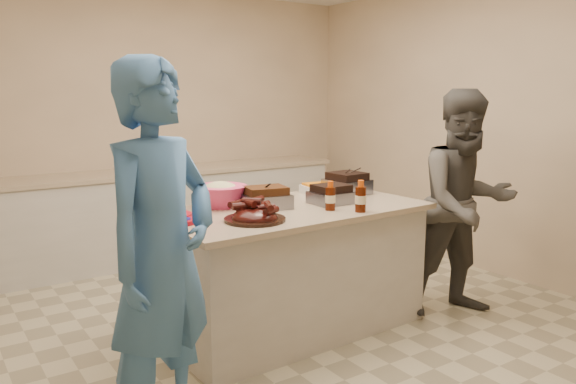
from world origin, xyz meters
TOP-DOWN VIEW (x-y plane):
  - room at (0.00, 0.00)m, footprint 4.50×5.00m
  - back_counter at (0.00, 2.20)m, footprint 3.60×0.64m
  - island at (-0.01, -0.01)m, footprint 1.89×1.04m
  - rib_platter at (-0.44, -0.22)m, footprint 0.47×0.47m
  - pulled_pork_tray at (-0.18, 0.07)m, footprint 0.36×0.29m
  - brisket_tray at (0.30, -0.05)m, footprint 0.29×0.24m
  - roasting_pan at (0.64, 0.18)m, footprint 0.30×0.30m
  - coleslaw_bowl at (-0.41, 0.28)m, footprint 0.38×0.38m
  - sausage_plate at (-0.03, 0.28)m, footprint 0.35×0.35m
  - mac_cheese_dish at (0.50, 0.31)m, footprint 0.35×0.28m
  - bbq_bottle_a at (0.15, -0.23)m, footprint 0.07×0.07m
  - bbq_bottle_b at (0.28, -0.39)m, footprint 0.07×0.07m
  - mustard_bottle at (-0.16, 0.24)m, footprint 0.05×0.05m
  - sauce_bowl at (-0.01, 0.26)m, footprint 0.15×0.05m
  - plate_stack_large at (-0.85, 0.12)m, footprint 0.28×0.28m
  - plate_stack_small at (-0.84, -0.03)m, footprint 0.19×0.19m
  - plastic_cup at (-0.81, 0.30)m, footprint 0.09×0.09m
  - basket_stack at (-0.24, 0.37)m, footprint 0.22×0.17m
  - guest_gray at (1.22, -0.49)m, footprint 1.31×1.86m

SIDE VIEW (x-z plane):
  - room at x=0.00m, z-range -1.35..1.35m
  - island at x=-0.01m, z-range -0.44..0.44m
  - guest_gray at x=1.22m, z-range -0.32..0.32m
  - back_counter at x=0.00m, z-range 0.00..0.90m
  - rib_platter at x=-0.44m, z-range 0.80..0.96m
  - pulled_pork_tray at x=-0.18m, z-range 0.83..0.93m
  - brisket_tray at x=0.30m, z-range 0.84..0.92m
  - roasting_pan at x=0.64m, z-range 0.82..0.94m
  - coleslaw_bowl at x=-0.41m, z-range 0.75..1.01m
  - sausage_plate at x=-0.03m, z-range 0.85..0.91m
  - mac_cheese_dish at x=0.50m, z-range 0.84..0.92m
  - bbq_bottle_a at x=0.15m, z-range 0.78..0.98m
  - bbq_bottle_b at x=0.28m, z-range 0.77..0.99m
  - mustard_bottle at x=-0.16m, z-range 0.82..0.94m
  - sauce_bowl at x=-0.01m, z-range 0.80..0.95m
  - plate_stack_large at x=-0.85m, z-range 0.86..0.90m
  - plate_stack_small at x=-0.84m, z-range 0.87..0.89m
  - plastic_cup at x=-0.81m, z-range 0.83..0.92m
  - basket_stack at x=-0.24m, z-range 0.83..0.93m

